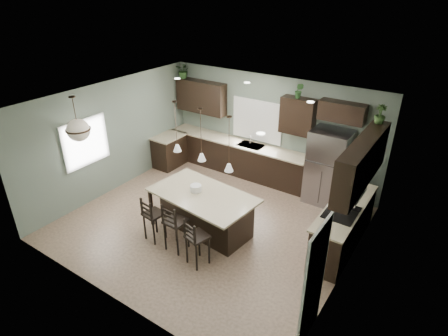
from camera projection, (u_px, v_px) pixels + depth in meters
ground at (211, 223)px, 8.48m from camera, size 6.00×6.00×0.00m
pantry_door at (314, 284)px, 5.39m from camera, size 0.04×0.82×2.04m
window_back at (257, 120)px, 9.99m from camera, size 1.35×0.02×1.00m
window_left at (85, 142)px, 8.67m from camera, size 0.02×1.10×1.00m
left_return_cabs at (169, 151)px, 10.88m from camera, size 0.60×0.90×0.90m
left_return_countertop at (169, 136)px, 10.65m from camera, size 0.66×0.96×0.04m
back_lower_cabs at (237, 157)px, 10.51m from camera, size 4.20×0.60×0.90m
back_countertop at (237, 142)px, 10.28m from camera, size 4.20×0.66×0.04m
sink_inset at (251, 145)px, 10.05m from camera, size 0.70×0.45×0.01m
faucet at (250, 141)px, 9.96m from camera, size 0.02×0.02×0.28m
back_upper_left at (201, 97)px, 10.57m from camera, size 1.55×0.34×0.90m
back_upper_right at (298, 116)px, 9.10m from camera, size 0.85×0.34×0.90m
fridge_header at (342, 112)px, 8.44m from camera, size 1.05×0.34×0.45m
right_lower_cabs at (343, 227)px, 7.58m from camera, size 0.60×2.35×0.90m
right_countertop at (346, 207)px, 7.37m from camera, size 0.66×2.35×0.04m
cooktop at (341, 212)px, 7.16m from camera, size 0.58×0.75×0.02m
wall_oven_front at (324, 229)px, 7.53m from camera, size 0.01×0.72×0.60m
right_upper_cabs at (362, 162)px, 6.83m from camera, size 0.34×2.35×0.90m
microwave at (351, 186)px, 6.83m from camera, size 0.40×0.75×0.40m
refrigerator at (328, 167)px, 8.90m from camera, size 0.90×0.74×1.85m
kitchen_island at (203, 213)px, 8.01m from camera, size 2.35×1.50×0.92m
serving_dish at (196, 188)px, 7.89m from camera, size 0.24×0.24×0.14m
bar_stool_left at (154, 218)px, 7.74m from camera, size 0.43×0.43×1.02m
bar_stool_center at (176, 226)px, 7.43m from camera, size 0.41×0.41×1.10m
bar_stool_right at (198, 241)px, 7.05m from camera, size 0.47×0.47×1.04m
pendant_left at (176, 127)px, 7.60m from camera, size 0.17×0.17×1.10m
pendant_center at (201, 135)px, 7.20m from camera, size 0.17×0.17×1.10m
pendant_right at (229, 144)px, 6.80m from camera, size 0.17×0.17×1.10m
chandelier at (76, 119)px, 7.87m from camera, size 0.53×0.53×1.00m
plant_back_left at (183, 71)px, 10.53m from camera, size 0.41×0.35×0.44m
plant_back_right at (299, 91)px, 8.80m from camera, size 0.21×0.17×0.37m
plant_right_wall at (380, 114)px, 7.26m from camera, size 0.24×0.24×0.37m
room_shell at (209, 155)px, 7.71m from camera, size 6.00×6.00×6.00m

